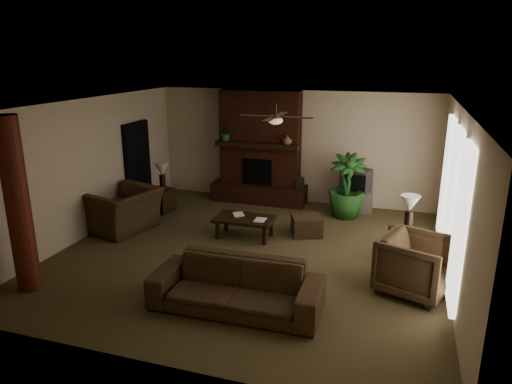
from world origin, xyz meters
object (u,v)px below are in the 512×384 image
(armchair_right, at_px, (416,262))
(side_table_left, at_px, (162,200))
(floor_vase, at_px, (297,188))
(armchair_left, at_px, (122,203))
(tv_stand, at_px, (354,201))
(ottoman, at_px, (307,225))
(log_column, at_px, (18,206))
(lamp_right, at_px, (410,206))
(coffee_table, at_px, (245,220))
(floor_plant, at_px, (346,200))
(lamp_left, at_px, (162,171))
(side_table_right, at_px, (405,244))
(sofa, at_px, (236,278))

(armchair_right, height_order, side_table_left, armchair_right)
(armchair_right, height_order, floor_vase, armchair_right)
(armchair_left, distance_m, tv_stand, 5.37)
(armchair_left, height_order, ottoman, armchair_left)
(tv_stand, xyz_separation_m, side_table_left, (-4.40, -1.44, 0.03))
(log_column, distance_m, lamp_right, 6.57)
(armchair_right, bearing_deg, tv_stand, 39.08)
(lamp_right, bearing_deg, tv_stand, 116.71)
(log_column, height_order, coffee_table, log_column)
(floor_plant, relative_size, side_table_left, 2.68)
(side_table_left, height_order, lamp_left, lamp_left)
(tv_stand, xyz_separation_m, side_table_right, (1.21, -2.47, 0.03))
(coffee_table, height_order, lamp_right, lamp_right)
(floor_plant, bearing_deg, coffee_table, -133.34)
(ottoman, distance_m, side_table_right, 2.06)
(ottoman, relative_size, side_table_right, 1.09)
(ottoman, height_order, side_table_right, side_table_right)
(tv_stand, distance_m, lamp_right, 2.83)
(log_column, height_order, floor_plant, log_column)
(sofa, bearing_deg, armchair_left, 145.04)
(coffee_table, bearing_deg, ottoman, 24.81)
(coffee_table, relative_size, lamp_left, 1.85)
(armchair_left, distance_m, side_table_left, 1.42)
(lamp_left, distance_m, side_table_right, 5.70)
(sofa, height_order, lamp_right, lamp_right)
(side_table_right, bearing_deg, lamp_right, 61.70)
(ottoman, bearing_deg, armchair_right, -42.28)
(coffee_table, relative_size, floor_vase, 1.56)
(sofa, bearing_deg, lamp_right, 47.43)
(tv_stand, relative_size, floor_plant, 0.58)
(sofa, bearing_deg, tv_stand, 76.37)
(armchair_left, distance_m, armchair_right, 6.01)
(log_column, height_order, side_table_left, log_column)
(log_column, height_order, sofa, log_column)
(armchair_right, height_order, side_table_right, armchair_right)
(ottoman, bearing_deg, armchair_left, -166.17)
(tv_stand, relative_size, side_table_right, 1.55)
(coffee_table, height_order, ottoman, coffee_table)
(coffee_table, bearing_deg, tv_stand, 51.17)
(sofa, relative_size, ottoman, 4.19)
(side_table_left, bearing_deg, floor_vase, 25.67)
(coffee_table, height_order, side_table_left, side_table_left)
(coffee_table, xyz_separation_m, tv_stand, (1.95, 2.42, -0.12))
(sofa, distance_m, armchair_left, 4.11)
(sofa, relative_size, side_table_right, 4.57)
(log_column, xyz_separation_m, armchair_right, (5.91, 1.74, -0.88))
(armchair_left, bearing_deg, coffee_table, 111.98)
(lamp_right, bearing_deg, side_table_right, -118.30)
(coffee_table, xyz_separation_m, lamp_left, (-2.40, 1.00, 0.63))
(floor_vase, bearing_deg, coffee_table, -102.74)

